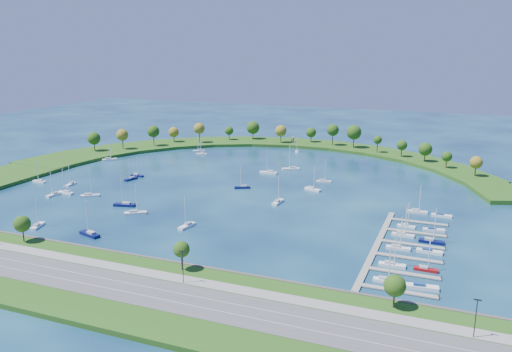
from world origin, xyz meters
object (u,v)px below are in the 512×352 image
at_px(docked_boat_5, 429,251).
at_px(docked_boat_11, 441,215).
at_px(dock_system, 397,249).
at_px(docked_boat_1, 422,287).
at_px(docked_boat_6, 403,234).
at_px(moored_boat_17, 38,225).
at_px(moored_boat_14, 297,151).
at_px(moored_boat_5, 269,172).
at_px(docked_boat_9, 434,230).
at_px(moored_boat_16, 137,175).
at_px(docked_boat_4, 398,247).
at_px(docked_boat_3, 426,268).
at_px(moored_boat_11, 242,187).
at_px(docked_boat_10, 417,211).
at_px(moored_boat_2, 135,212).
at_px(moored_boat_12, 278,201).
at_px(moored_boat_6, 90,233).
at_px(moored_boat_19, 187,225).
at_px(docked_boat_8, 406,225).
at_px(moored_boat_21, 291,168).
at_px(moored_boat_18, 54,194).
at_px(moored_boat_0, 90,195).
at_px(moored_boat_10, 71,183).
at_px(harbor_tower, 293,140).
at_px(moored_boat_15, 324,181).
at_px(moored_boat_13, 39,181).
at_px(docked_boat_2, 392,264).
at_px(docked_boat_0, 386,280).
at_px(moored_boat_9, 110,159).
at_px(moored_boat_7, 131,178).
at_px(docked_boat_7, 431,241).
at_px(moored_boat_1, 202,153).
at_px(moored_boat_20, 313,189).
at_px(moored_boat_8, 66,192).
at_px(moored_boat_4, 199,150).

height_order(docked_boat_5, docked_boat_11, docked_boat_5).
distance_m(dock_system, docked_boat_1, 30.26).
bearing_deg(docked_boat_6, moored_boat_17, -160.48).
xyz_separation_m(moored_boat_14, docked_boat_1, (95.47, -179.25, -0.18)).
distance_m(moored_boat_5, docked_boat_9, 111.82).
height_order(moored_boat_16, docked_boat_4, docked_boat_4).
xyz_separation_m(docked_boat_1, docked_boat_6, (-10.45, 42.97, 0.20)).
bearing_deg(docked_boat_3, docked_boat_1, -88.39).
bearing_deg(moored_boat_11, docked_boat_10, 147.24).
bearing_deg(moored_boat_2, moored_boat_12, 2.64).
bearing_deg(moored_boat_6, moored_boat_19, -126.46).
bearing_deg(docked_boat_11, docked_boat_8, -121.77).
relative_size(docked_boat_5, docked_boat_10, 0.72).
xyz_separation_m(moored_boat_21, docked_boat_1, (83.31, -129.57, -0.29)).
distance_m(docked_boat_1, docked_boat_8, 54.67).
distance_m(moored_boat_18, docked_boat_4, 162.35).
bearing_deg(moored_boat_0, moored_boat_10, 116.11).
bearing_deg(moored_boat_17, moored_boat_10, 12.35).
distance_m(harbor_tower, docked_boat_10, 162.80).
relative_size(moored_boat_10, moored_boat_15, 0.89).
bearing_deg(dock_system, docked_boat_6, 89.14).
height_order(moored_boat_13, docked_boat_2, docked_boat_2).
distance_m(dock_system, docked_boat_0, 27.76).
height_order(docked_boat_0, docked_boat_5, docked_boat_0).
bearing_deg(moored_boat_15, moored_boat_0, -162.11).
bearing_deg(docked_boat_11, moored_boat_9, 169.93).
height_order(moored_boat_7, moored_boat_17, moored_boat_17).
distance_m(moored_boat_17, moored_boat_19, 59.28).
bearing_deg(docked_boat_7, moored_boat_1, 146.38).
height_order(moored_boat_11, docked_boat_1, moored_boat_11).
distance_m(moored_boat_13, docked_boat_5, 199.11).
distance_m(moored_boat_15, moored_boat_18, 135.12).
xyz_separation_m(moored_boat_2, moored_boat_10, (-58.81, 28.15, -0.09)).
relative_size(moored_boat_14, docked_boat_6, 0.93).
xyz_separation_m(moored_boat_16, docked_boat_3, (157.31, -69.85, 0.00)).
bearing_deg(moored_boat_16, moored_boat_7, -75.46).
relative_size(moored_boat_18, docked_boat_9, 1.41).
relative_size(moored_boat_6, moored_boat_7, 1.21).
bearing_deg(moored_boat_17, moored_boat_15, -55.91).
bearing_deg(moored_boat_6, docked_boat_1, -163.08).
xyz_separation_m(moored_boat_1, moored_boat_20, (92.16, -57.18, 0.06)).
bearing_deg(moored_boat_7, moored_boat_16, -157.57).
height_order(moored_boat_11, moored_boat_20, moored_boat_20).
xyz_separation_m(moored_boat_13, docked_boat_1, (197.65, -53.67, -0.18)).
height_order(moored_boat_8, moored_boat_15, moored_boat_8).
xyz_separation_m(moored_boat_4, docked_boat_3, (157.99, -143.51, -0.02)).
bearing_deg(moored_boat_15, docked_boat_7, -67.01).
height_order(harbor_tower, docked_boat_1, harbor_tower).
bearing_deg(docked_boat_7, moored_boat_8, -178.34).
bearing_deg(docked_boat_2, dock_system, 87.98).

